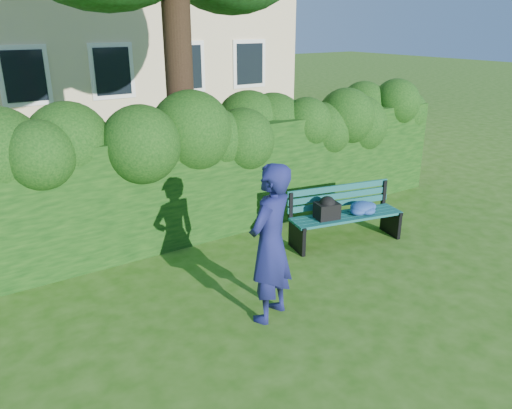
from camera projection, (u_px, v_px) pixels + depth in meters
ground at (280, 281)px, 6.91m from camera, size 80.00×80.00×0.00m
hedge at (203, 180)px, 8.31m from camera, size 10.00×1.00×1.80m
park_bench at (346, 212)px, 8.01m from camera, size 1.92×0.93×0.89m
man_reading at (270, 244)px, 5.77m from camera, size 0.83×0.72×1.93m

